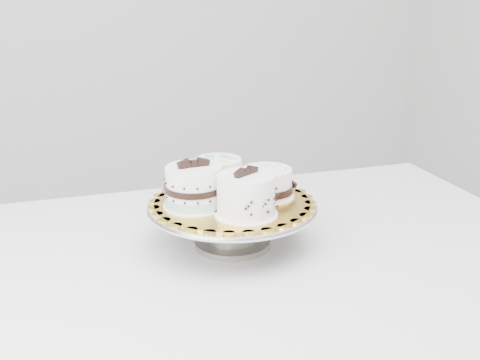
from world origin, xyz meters
name	(u,v)px	position (x,y,z in m)	size (l,w,h in m)	color
table	(243,286)	(-0.06, 0.02, 0.68)	(1.38, 1.01, 0.75)	silver
cake_stand	(232,217)	(-0.06, 0.06, 0.81)	(0.33, 0.33, 0.09)	gray
cake_board	(232,202)	(-0.06, 0.06, 0.84)	(0.30, 0.30, 0.00)	gold
cake_swirl	(246,196)	(-0.07, -0.01, 0.88)	(0.14, 0.14, 0.09)	white
cake_banded	(194,188)	(-0.14, 0.07, 0.88)	(0.12, 0.12, 0.10)	white
cake_dots	(218,175)	(-0.06, 0.13, 0.88)	(0.12, 0.12, 0.07)	white
cake_ribbon	(267,183)	(0.01, 0.06, 0.87)	(0.12, 0.12, 0.06)	white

